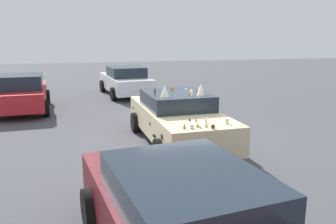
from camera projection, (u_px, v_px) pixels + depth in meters
The scene contains 5 objects.
ground_plane at pixel (178, 143), 9.84m from camera, with size 60.00×60.00×0.00m, color #47474C.
art_car_decorated at pixel (178, 118), 9.71m from camera, with size 4.73×2.22×1.70m.
parked_sedan_row_back_far at pixel (180, 216), 4.41m from camera, with size 4.49×2.46×1.42m.
parked_sedan_row_back_center at pixel (22, 93), 13.63m from camera, with size 4.05×2.20×1.49m.
parked_sedan_near_left at pixel (126, 81), 17.46m from camera, with size 4.55×2.41×1.43m.
Camera 1 is at (-9.06, 2.59, 2.98)m, focal length 37.37 mm.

